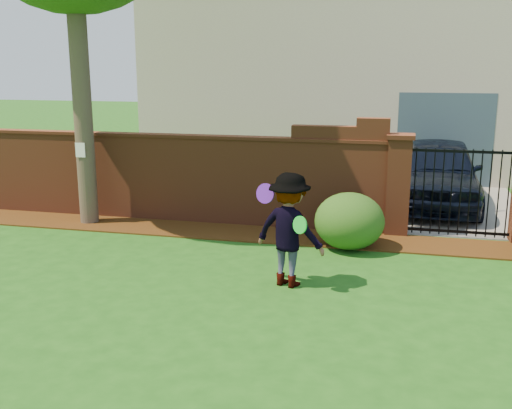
% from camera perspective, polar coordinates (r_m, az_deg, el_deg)
% --- Properties ---
extents(ground, '(80.00, 80.00, 0.01)m').
position_cam_1_polar(ground, '(8.21, -4.53, -9.26)').
color(ground, '#1C5114').
rests_on(ground, ground).
extents(mulch_bed, '(11.10, 1.08, 0.03)m').
position_cam_1_polar(mulch_bed, '(11.49, -3.91, -2.54)').
color(mulch_bed, '#381E0A').
rests_on(mulch_bed, ground).
extents(brick_wall, '(8.70, 0.31, 2.16)m').
position_cam_1_polar(brick_wall, '(12.24, -7.80, 2.73)').
color(brick_wall, brown).
rests_on(brick_wall, ground).
extents(pillar_left, '(0.50, 0.50, 1.88)m').
position_cam_1_polar(pillar_left, '(11.41, 13.32, 1.88)').
color(pillar_left, brown).
rests_on(pillar_left, ground).
extents(iron_gate, '(1.78, 0.03, 1.60)m').
position_cam_1_polar(iron_gate, '(11.49, 18.78, 1.08)').
color(iron_gate, black).
rests_on(iron_gate, ground).
extents(driveway, '(3.20, 8.00, 0.01)m').
position_cam_1_polar(driveway, '(15.56, 17.32, 1.03)').
color(driveway, gray).
rests_on(driveway, ground).
extents(house, '(12.40, 6.40, 6.30)m').
position_cam_1_polar(house, '(19.25, 9.65, 13.14)').
color(house, beige).
rests_on(house, ground).
extents(car, '(1.91, 4.47, 1.51)m').
position_cam_1_polar(car, '(13.83, 16.87, 2.76)').
color(car, black).
rests_on(car, ground).
extents(paper_notice, '(0.20, 0.01, 0.28)m').
position_cam_1_polar(paper_notice, '(12.13, -16.29, 4.97)').
color(paper_notice, white).
rests_on(paper_notice, tree).
extents(shrub_left, '(1.20, 1.20, 0.98)m').
position_cam_1_polar(shrub_left, '(10.46, 8.82, -1.56)').
color(shrub_left, '#1B4C16').
rests_on(shrub_left, ground).
extents(man, '(1.20, 0.93, 1.65)m').
position_cam_1_polar(man, '(8.54, 3.04, -2.46)').
color(man, gray).
rests_on(man, ground).
extents(frisbee_purple, '(0.30, 0.18, 0.29)m').
position_cam_1_polar(frisbee_purple, '(8.59, 0.89, 1.05)').
color(frisbee_purple, '#621DBA').
rests_on(frisbee_purple, man).
extents(frisbee_green, '(0.24, 0.19, 0.25)m').
position_cam_1_polar(frisbee_green, '(8.24, 4.18, -1.94)').
color(frisbee_green, green).
rests_on(frisbee_green, man).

